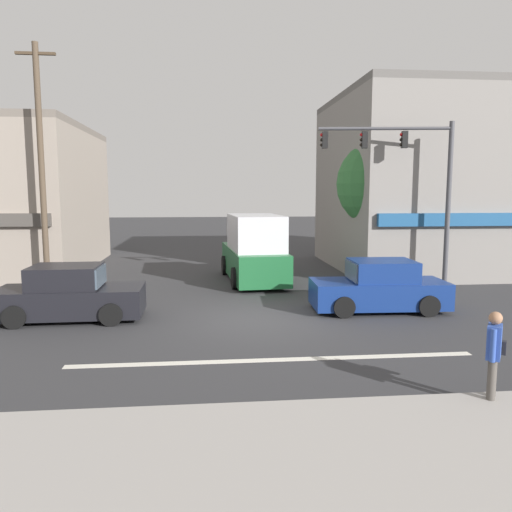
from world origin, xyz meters
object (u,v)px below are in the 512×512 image
object	(u,v)px
street_tree	(382,184)
traffic_light_mast	(414,174)
utility_pole_near_left	(41,165)
sedan_parked_curbside	(70,295)
box_truck_crossing_center	(254,251)
sedan_approaching_near	(379,288)
utility_pole_far_right	(399,177)
pedestrian_foreground_with_bag	(494,353)

from	to	relation	value
street_tree	traffic_light_mast	xyz separation A→B (m)	(0.16, -2.88, 0.30)
street_tree	traffic_light_mast	distance (m)	2.90
utility_pole_near_left	street_tree	bearing A→B (deg)	5.83
sedan_parked_curbside	traffic_light_mast	bearing A→B (deg)	15.81
utility_pole_near_left	box_truck_crossing_center	xyz separation A→B (m)	(7.96, 0.90, -3.39)
sedan_parked_curbside	sedan_approaching_near	bearing A→B (deg)	1.13
utility_pole_near_left	sedan_parked_curbside	size ratio (longest dim) A/B	2.18
utility_pole_far_right	street_tree	bearing A→B (deg)	-138.10
traffic_light_mast	pedestrian_foreground_with_bag	size ratio (longest dim) A/B	3.71
utility_pole_near_left	pedestrian_foreground_with_bag	distance (m)	16.28
street_tree	pedestrian_foreground_with_bag	bearing A→B (deg)	-101.29
box_truck_crossing_center	sedan_approaching_near	distance (m)	6.46
utility_pole_near_left	utility_pole_far_right	distance (m)	14.82
sedan_parked_curbside	box_truck_crossing_center	bearing A→B (deg)	43.93
sedan_parked_curbside	box_truck_crossing_center	distance (m)	8.19
utility_pole_far_right	sedan_approaching_near	xyz separation A→B (m)	(-3.30, -7.02, -3.63)
sedan_parked_curbside	pedestrian_foreground_with_bag	world-z (taller)	pedestrian_foreground_with_bag
box_truck_crossing_center	pedestrian_foreground_with_bag	size ratio (longest dim) A/B	3.43
utility_pole_far_right	sedan_parked_curbside	bearing A→B (deg)	-150.13
utility_pole_far_right	box_truck_crossing_center	bearing A→B (deg)	-167.03
utility_pole_far_right	box_truck_crossing_center	size ratio (longest dim) A/B	1.46
sedan_parked_curbside	box_truck_crossing_center	size ratio (longest dim) A/B	0.72
traffic_light_mast	pedestrian_foreground_with_bag	xyz separation A→B (m)	(-2.74, -10.05, -3.35)
box_truck_crossing_center	sedan_approaching_near	world-z (taller)	box_truck_crossing_center
sedan_approaching_near	pedestrian_foreground_with_bag	bearing A→B (deg)	-93.83
traffic_light_mast	sedan_approaching_near	size ratio (longest dim) A/B	1.49
street_tree	sedan_approaching_near	distance (m)	7.13
utility_pole_near_left	sedan_approaching_near	xyz separation A→B (m)	(11.32, -4.59, -3.94)
utility_pole_near_left	utility_pole_far_right	size ratio (longest dim) A/B	1.07
street_tree	sedan_parked_curbside	xyz separation A→B (m)	(-11.36, -6.14, -3.29)
street_tree	sedan_approaching_near	world-z (taller)	street_tree
street_tree	pedestrian_foreground_with_bag	size ratio (longest dim) A/B	3.54
traffic_light_mast	sedan_parked_curbside	size ratio (longest dim) A/B	1.51
traffic_light_mast	sedan_approaching_near	distance (m)	5.25
utility_pole_near_left	sedan_parked_curbside	bearing A→B (deg)	-66.52
sedan_approaching_near	pedestrian_foreground_with_bag	xyz separation A→B (m)	(-0.47, -6.97, 0.24)
sedan_parked_curbside	utility_pole_near_left	bearing A→B (deg)	113.48
sedan_approaching_near	utility_pole_near_left	bearing A→B (deg)	157.94
utility_pole_far_right	sedan_approaching_near	world-z (taller)	utility_pole_far_right
utility_pole_near_left	pedestrian_foreground_with_bag	bearing A→B (deg)	-46.80
street_tree	sedan_parked_curbside	size ratio (longest dim) A/B	1.43
street_tree	pedestrian_foreground_with_bag	world-z (taller)	street_tree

